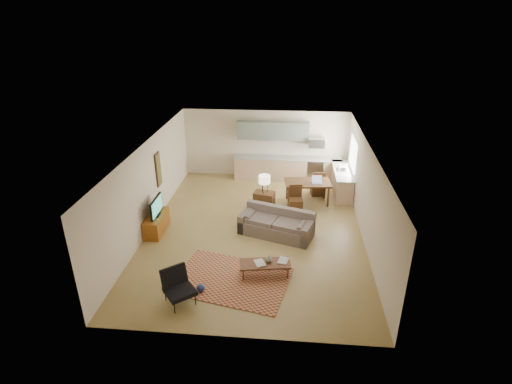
# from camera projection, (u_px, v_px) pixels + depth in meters

# --- Properties ---
(room) EXTENTS (9.00, 9.00, 9.00)m
(room) POSITION_uv_depth(u_px,v_px,m) (255.00, 190.00, 11.84)
(room) COLOR olive
(room) RESTS_ON ground
(kitchen_counter_back) EXTENTS (4.26, 0.64, 0.92)m
(kitchen_counter_back) POSITION_uv_depth(u_px,v_px,m) (287.00, 168.00, 15.93)
(kitchen_counter_back) COLOR tan
(kitchen_counter_back) RESTS_ON ground
(kitchen_counter_right) EXTENTS (0.64, 2.26, 0.92)m
(kitchen_counter_right) POSITION_uv_depth(u_px,v_px,m) (342.00, 182.00, 14.69)
(kitchen_counter_right) COLOR tan
(kitchen_counter_right) RESTS_ON ground
(kitchen_range) EXTENTS (0.62, 0.62, 0.90)m
(kitchen_range) POSITION_uv_depth(u_px,v_px,m) (315.00, 169.00, 15.84)
(kitchen_range) COLOR #A5A8AD
(kitchen_range) RESTS_ON ground
(kitchen_microwave) EXTENTS (0.62, 0.40, 0.35)m
(kitchen_microwave) POSITION_uv_depth(u_px,v_px,m) (317.00, 143.00, 15.40)
(kitchen_microwave) COLOR #A5A8AD
(kitchen_microwave) RESTS_ON room
(upper_cabinets) EXTENTS (2.80, 0.34, 0.70)m
(upper_cabinets) POSITION_uv_depth(u_px,v_px,m) (273.00, 131.00, 15.49)
(upper_cabinets) COLOR slate
(upper_cabinets) RESTS_ON room
(window_right) EXTENTS (0.02, 1.40, 1.05)m
(window_right) POSITION_uv_depth(u_px,v_px,m) (353.00, 154.00, 14.21)
(window_right) COLOR white
(window_right) RESTS_ON room
(wall_art_left) EXTENTS (0.06, 0.42, 1.10)m
(wall_art_left) POSITION_uv_depth(u_px,v_px,m) (158.00, 169.00, 12.84)
(wall_art_left) COLOR olive
(wall_art_left) RESTS_ON room
(triptych) EXTENTS (1.70, 0.04, 0.50)m
(triptych) POSITION_uv_depth(u_px,v_px,m) (263.00, 134.00, 15.73)
(triptych) COLOR #F6EDC0
(triptych) RESTS_ON room
(rug) EXTENTS (3.19, 2.53, 0.02)m
(rug) POSITION_uv_depth(u_px,v_px,m) (231.00, 279.00, 10.09)
(rug) COLOR maroon
(rug) RESTS_ON floor
(sofa) EXTENTS (2.48, 1.68, 0.80)m
(sofa) POSITION_uv_depth(u_px,v_px,m) (276.00, 223.00, 11.96)
(sofa) COLOR #675750
(sofa) RESTS_ON floor
(coffee_table) EXTENTS (1.35, 0.71, 0.39)m
(coffee_table) POSITION_uv_depth(u_px,v_px,m) (265.00, 269.00, 10.18)
(coffee_table) COLOR #532C19
(coffee_table) RESTS_ON floor
(book_a) EXTENTS (0.48, 0.51, 0.03)m
(book_a) POSITION_uv_depth(u_px,v_px,m) (255.00, 264.00, 10.04)
(book_a) COLOR maroon
(book_a) RESTS_ON coffee_table
(book_b) EXTENTS (0.38, 0.43, 0.03)m
(book_b) POSITION_uv_depth(u_px,v_px,m) (279.00, 260.00, 10.21)
(book_b) COLOR navy
(book_b) RESTS_ON coffee_table
(vase) EXTENTS (0.23, 0.23, 0.18)m
(vase) POSITION_uv_depth(u_px,v_px,m) (269.00, 259.00, 10.12)
(vase) COLOR black
(vase) RESTS_ON coffee_table
(armchair) EXTENTS (1.02, 1.02, 0.83)m
(armchair) POSITION_uv_depth(u_px,v_px,m) (179.00, 288.00, 9.14)
(armchair) COLOR black
(armchair) RESTS_ON floor
(tv_credenza) EXTENTS (0.47, 1.23, 0.57)m
(tv_credenza) POSITION_uv_depth(u_px,v_px,m) (157.00, 223.00, 12.19)
(tv_credenza) COLOR brown
(tv_credenza) RESTS_ON floor
(tv) EXTENTS (0.09, 0.95, 0.57)m
(tv) POSITION_uv_depth(u_px,v_px,m) (156.00, 207.00, 11.95)
(tv) COLOR black
(tv) RESTS_ON tv_credenza
(console_table) EXTENTS (0.74, 0.57, 0.77)m
(console_table) POSITION_uv_depth(u_px,v_px,m) (264.00, 203.00, 13.24)
(console_table) COLOR #3A2311
(console_table) RESTS_ON floor
(table_lamp) EXTENTS (0.40, 0.40, 0.62)m
(table_lamp) POSITION_uv_depth(u_px,v_px,m) (264.00, 184.00, 12.95)
(table_lamp) COLOR beige
(table_lamp) RESTS_ON console_table
(dining_table) EXTENTS (1.66, 1.06, 0.80)m
(dining_table) POSITION_uv_depth(u_px,v_px,m) (307.00, 192.00, 13.98)
(dining_table) COLOR #3A2311
(dining_table) RESTS_ON floor
(dining_chair_near) EXTENTS (0.49, 0.50, 0.91)m
(dining_chair_near) POSITION_uv_depth(u_px,v_px,m) (296.00, 199.00, 13.33)
(dining_chair_near) COLOR #3A2311
(dining_chair_near) RESTS_ON floor
(dining_chair_far) EXTENTS (0.52, 0.54, 0.95)m
(dining_chair_far) POSITION_uv_depth(u_px,v_px,m) (318.00, 183.00, 14.58)
(dining_chair_far) COLOR #3A2311
(dining_chair_far) RESTS_ON floor
(laptop) EXTENTS (0.35, 0.27, 0.25)m
(laptop) POSITION_uv_depth(u_px,v_px,m) (317.00, 180.00, 13.65)
(laptop) COLOR #A5A8AD
(laptop) RESTS_ON dining_table
(soap_bottle) EXTENTS (0.10, 0.11, 0.19)m
(soap_bottle) POSITION_uv_depth(u_px,v_px,m) (340.00, 165.00, 14.67)
(soap_bottle) COLOR #F6EDC0
(soap_bottle) RESTS_ON kitchen_counter_right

